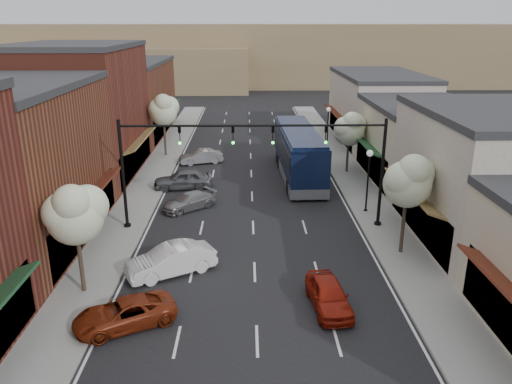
{
  "coord_description": "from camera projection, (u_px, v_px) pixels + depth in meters",
  "views": [
    {
      "loc": [
        -0.37,
        -21.47,
        12.48
      ],
      "look_at": [
        0.2,
        8.58,
        2.2
      ],
      "focal_mm": 35.0,
      "sensor_mm": 36.0,
      "label": 1
    }
  ],
  "objects": [
    {
      "name": "ground",
      "position": [
        255.0,
        291.0,
        24.36
      ],
      "size": [
        160.0,
        160.0,
        0.0
      ],
      "primitive_type": "plane",
      "color": "black",
      "rests_on": "ground"
    },
    {
      "name": "sidewalk_left",
      "position": [
        151.0,
        178.0,
        41.68
      ],
      "size": [
        2.8,
        73.0,
        0.15
      ],
      "primitive_type": "cube",
      "color": "gray",
      "rests_on": "ground"
    },
    {
      "name": "sidewalk_right",
      "position": [
        351.0,
        177.0,
        41.98
      ],
      "size": [
        2.8,
        73.0,
        0.15
      ],
      "primitive_type": "cube",
      "color": "gray",
      "rests_on": "ground"
    },
    {
      "name": "curb_left",
      "position": [
        168.0,
        178.0,
        41.71
      ],
      "size": [
        0.25,
        73.0,
        0.17
      ],
      "primitive_type": "cube",
      "color": "gray",
      "rests_on": "ground"
    },
    {
      "name": "curb_right",
      "position": [
        334.0,
        177.0,
        41.96
      ],
      "size": [
        0.25,
        73.0,
        0.17
      ],
      "primitive_type": "cube",
      "color": "gray",
      "rests_on": "ground"
    },
    {
      "name": "bldg_left_midnear",
      "position": [
        3.0,
        167.0,
        28.27
      ],
      "size": [
        10.14,
        14.1,
        9.4
      ],
      "color": "brown",
      "rests_on": "ground"
    },
    {
      "name": "bldg_left_midfar",
      "position": [
        79.0,
        112.0,
        41.27
      ],
      "size": [
        10.14,
        14.1,
        10.9
      ],
      "color": "maroon",
      "rests_on": "ground"
    },
    {
      "name": "bldg_left_far",
      "position": [
        125.0,
        99.0,
        56.81
      ],
      "size": [
        10.14,
        18.1,
        8.4
      ],
      "color": "brown",
      "rests_on": "ground"
    },
    {
      "name": "bldg_right_midnear",
      "position": [
        489.0,
        177.0,
        29.01
      ],
      "size": [
        9.14,
        12.1,
        7.9
      ],
      "color": "beige",
      "rests_on": "ground"
    },
    {
      "name": "bldg_right_midfar",
      "position": [
        419.0,
        142.0,
        40.61
      ],
      "size": [
        9.14,
        12.1,
        6.4
      ],
      "color": "#BEB397",
      "rests_on": "ground"
    },
    {
      "name": "bldg_right_far",
      "position": [
        377.0,
        108.0,
        53.69
      ],
      "size": [
        9.14,
        16.1,
        7.4
      ],
      "color": "beige",
      "rests_on": "ground"
    },
    {
      "name": "hill_far",
      "position": [
        248.0,
        53.0,
        107.56
      ],
      "size": [
        120.0,
        30.0,
        12.0
      ],
      "primitive_type": "cube",
      "color": "#7A6647",
      "rests_on": "ground"
    },
    {
      "name": "hill_near",
      "position": [
        119.0,
        68.0,
        96.41
      ],
      "size": [
        50.0,
        20.0,
        8.0
      ],
      "primitive_type": "cube",
      "color": "#7A6647",
      "rests_on": "ground"
    },
    {
      "name": "signal_mast_right",
      "position": [
        345.0,
        157.0,
        30.53
      ],
      "size": [
        8.22,
        0.46,
        7.0
      ],
      "color": "black",
      "rests_on": "ground"
    },
    {
      "name": "signal_mast_left",
      "position": [
        161.0,
        158.0,
        30.33
      ],
      "size": [
        8.22,
        0.46,
        7.0
      ],
      "color": "black",
      "rests_on": "ground"
    },
    {
      "name": "tree_right_near",
      "position": [
        409.0,
        179.0,
        26.8
      ],
      "size": [
        2.85,
        2.65,
        5.95
      ],
      "color": "#47382B",
      "rests_on": "ground"
    },
    {
      "name": "tree_right_far",
      "position": [
        350.0,
        128.0,
        42.08
      ],
      "size": [
        2.85,
        2.65,
        5.43
      ],
      "color": "#47382B",
      "rests_on": "ground"
    },
    {
      "name": "tree_left_near",
      "position": [
        75.0,
        212.0,
        22.79
      ],
      "size": [
        2.85,
        2.65,
        5.69
      ],
      "color": "#47382B",
      "rests_on": "ground"
    },
    {
      "name": "tree_left_far",
      "position": [
        164.0,
        109.0,
        47.26
      ],
      "size": [
        2.85,
        2.65,
        6.13
      ],
      "color": "#47382B",
      "rests_on": "ground"
    },
    {
      "name": "lamp_post_near",
      "position": [
        369.0,
        171.0,
        33.46
      ],
      "size": [
        0.44,
        0.44,
        4.44
      ],
      "color": "black",
      "rests_on": "ground"
    },
    {
      "name": "lamp_post_far",
      "position": [
        328.0,
        121.0,
        50.01
      ],
      "size": [
        0.44,
        0.44,
        4.44
      ],
      "color": "black",
      "rests_on": "ground"
    },
    {
      "name": "coach_bus",
      "position": [
        299.0,
        152.0,
        41.87
      ],
      "size": [
        3.33,
        13.36,
        4.05
      ],
      "rotation": [
        0.0,
        0.0,
        0.03
      ],
      "color": "#0D1735",
      "rests_on": "ground"
    },
    {
      "name": "red_hatchback",
      "position": [
        329.0,
        295.0,
        22.75
      ],
      "size": [
        1.98,
        4.09,
        1.35
      ],
      "primitive_type": "imported",
      "rotation": [
        0.0,
        0.0,
        0.1
      ],
      "color": "maroon",
      "rests_on": "ground"
    },
    {
      "name": "parked_car_a",
      "position": [
        125.0,
        314.0,
        21.41
      ],
      "size": [
        4.79,
        3.72,
        1.21
      ],
      "primitive_type": "imported",
      "rotation": [
        0.0,
        0.0,
        -1.12
      ],
      "color": "maroon",
      "rests_on": "ground"
    },
    {
      "name": "parked_car_b",
      "position": [
        171.0,
        260.0,
        25.83
      ],
      "size": [
        4.87,
        3.67,
        1.54
      ],
      "primitive_type": "imported",
      "rotation": [
        0.0,
        0.0,
        -1.07
      ],
      "color": "white",
      "rests_on": "ground"
    },
    {
      "name": "parked_car_c",
      "position": [
        189.0,
        201.0,
        34.88
      ],
      "size": [
        4.14,
        3.8,
        1.16
      ],
      "primitive_type": "imported",
      "rotation": [
        0.0,
        0.0,
        -0.89
      ],
      "color": "gray",
      "rests_on": "ground"
    },
    {
      "name": "parked_car_d",
      "position": [
        183.0,
        179.0,
        39.11
      ],
      "size": [
        4.72,
        2.43,
        1.54
      ],
      "primitive_type": "imported",
      "rotation": [
        0.0,
        0.0,
        -1.43
      ],
      "color": "#56585E",
      "rests_on": "ground"
    },
    {
      "name": "parked_car_e",
      "position": [
        201.0,
        157.0,
        46.14
      ],
      "size": [
        4.2,
        2.51,
        1.31
      ],
      "primitive_type": "imported",
      "rotation": [
        0.0,
        0.0,
        -1.27
      ],
      "color": "#A9A9AE",
      "rests_on": "ground"
    }
  ]
}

